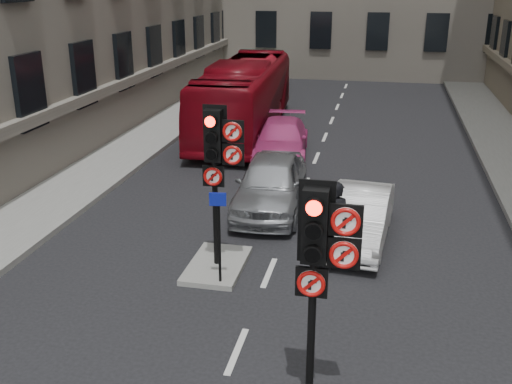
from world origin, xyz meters
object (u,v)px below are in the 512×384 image
at_px(signal_near, 320,250).
at_px(motorcyclist, 336,219).
at_px(car_white, 359,217).
at_px(car_pink, 281,140).
at_px(signal_far, 218,153).
at_px(motorcycle, 337,239).
at_px(car_silver, 271,183).
at_px(bus_red, 244,97).
at_px(info_sign, 219,225).

relative_size(signal_near, motorcyclist, 1.95).
bearing_deg(car_white, car_pink, 119.66).
bearing_deg(signal_far, motorcyclist, 26.28).
distance_m(signal_far, motorcycle, 3.48).
relative_size(signal_far, car_silver, 0.80).
relative_size(bus_red, motorcycle, 6.35).
height_order(car_silver, info_sign, info_sign).
relative_size(bus_red, info_sign, 5.29).
bearing_deg(bus_red, signal_near, -75.66).
height_order(car_pink, motorcyclist, motorcyclist).
distance_m(car_white, motorcyclist, 1.10).
relative_size(car_silver, car_white, 1.14).
bearing_deg(car_silver, car_white, -35.78).
relative_size(car_silver, motorcycle, 2.68).
height_order(car_white, motorcycle, car_white).
bearing_deg(car_silver, bus_red, 105.30).
relative_size(car_white, bus_red, 0.37).
height_order(car_white, car_pink, car_pink).
bearing_deg(info_sign, motorcyclist, 34.13).
xyz_separation_m(signal_near, car_white, (0.35, 6.14, -1.94)).
bearing_deg(signal_near, car_silver, 105.57).
bearing_deg(motorcycle, car_white, 71.40).
distance_m(signal_far, car_pink, 9.04).
bearing_deg(motorcyclist, motorcycle, 121.96).
bearing_deg(car_silver, motorcyclist, -54.69).
relative_size(car_silver, bus_red, 0.42).
bearing_deg(info_sign, car_silver, 79.30).
distance_m(car_pink, bus_red, 4.07).
relative_size(signal_near, info_sign, 1.78).
height_order(car_silver, car_white, car_silver).
bearing_deg(signal_near, motorcycle, 91.12).
bearing_deg(motorcyclist, car_white, -103.82).
bearing_deg(motorcyclist, signal_far, 41.10).
height_order(signal_far, car_silver, signal_far).
xyz_separation_m(motorcycle, info_sign, (-2.29, -1.82, 0.91)).
relative_size(signal_near, bus_red, 0.34).
xyz_separation_m(bus_red, motorcyclist, (4.72, -10.98, -0.56)).
xyz_separation_m(motorcyclist, info_sign, (-2.23, -2.02, 0.50)).
distance_m(motorcyclist, info_sign, 3.04).
bearing_deg(signal_near, info_sign, 126.80).
bearing_deg(signal_near, bus_red, 106.78).
relative_size(signal_far, car_pink, 0.79).
bearing_deg(info_sign, bus_red, 92.85).
distance_m(signal_far, car_silver, 4.28).
distance_m(bus_red, info_sign, 13.23).
xyz_separation_m(car_white, bus_red, (-5.23, 10.04, 0.83)).
bearing_deg(signal_near, car_pink, 102.10).
relative_size(signal_far, motorcyclist, 1.95).
height_order(signal_far, bus_red, signal_far).
relative_size(car_pink, motorcyclist, 2.48).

